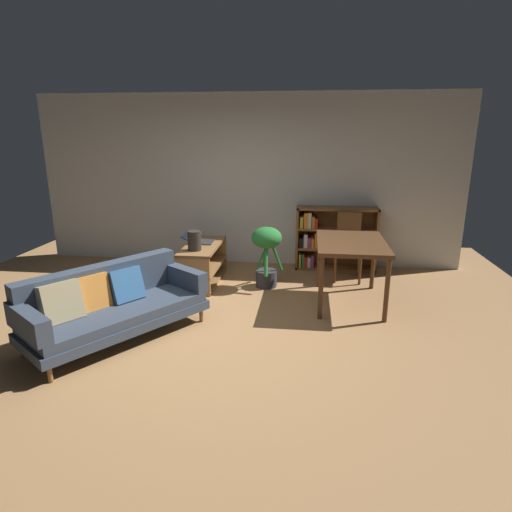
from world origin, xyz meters
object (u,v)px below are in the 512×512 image
media_console (203,264)px  dining_chair_near (348,243)px  desk_speaker (194,241)px  potted_floor_plant (267,250)px  fabric_couch (111,303)px  dining_table (351,248)px  open_laptop (200,240)px  bookshelf (330,238)px

media_console → dining_chair_near: bearing=11.9°
desk_speaker → potted_floor_plant: bearing=12.7°
media_console → fabric_couch: bearing=-106.4°
media_console → dining_table: 2.15m
open_laptop → potted_floor_plant: potted_floor_plant is taller
dining_table → dining_chair_near: dining_chair_near is taller
bookshelf → dining_table: bearing=-82.9°
media_console → dining_table: dining_table is taller
potted_floor_plant → dining_chair_near: (1.16, 0.52, 0.00)m
fabric_couch → open_laptop: (0.47, 1.97, 0.21)m
open_laptop → desk_speaker: size_ratio=1.68×
open_laptop → bookshelf: size_ratio=0.36×
fabric_couch → dining_chair_near: bearing=40.8°
media_console → dining_table: bearing=-15.1°
media_console → open_laptop: size_ratio=2.62×
dining_chair_near → bookshelf: (-0.24, 0.48, -0.05)m
bookshelf → potted_floor_plant: bearing=-132.5°
dining_table → dining_chair_near: size_ratio=1.25×
media_console → dining_chair_near: size_ratio=1.21×
open_laptop → desk_speaker: desk_speaker is taller
fabric_couch → potted_floor_plant: 2.29m
dining_chair_near → bookshelf: size_ratio=0.78×
fabric_couch → dining_table: dining_table is taller
fabric_couch → potted_floor_plant: size_ratio=2.29×
potted_floor_plant → open_laptop: bearing=167.4°
fabric_couch → dining_table: size_ratio=1.61×
fabric_couch → potted_floor_plant: bearing=49.9°
fabric_couch → desk_speaker: (0.51, 1.53, 0.31)m
fabric_couch → dining_table: 2.89m
open_laptop → dining_table: 2.22m
dining_table → dining_chair_near: bearing=86.6°
fabric_couch → open_laptop: 2.03m
potted_floor_plant → dining_table: size_ratio=0.70×
media_console → dining_chair_near: (2.09, 0.44, 0.27)m
open_laptop → bookshelf: bookshelf is taller
bookshelf → dining_chair_near: bearing=-63.1°
media_console → open_laptop: open_laptop is taller
desk_speaker → bookshelf: (1.88, 1.22, -0.20)m
desk_speaker → dining_chair_near: size_ratio=0.27×
open_laptop → desk_speaker: (0.04, -0.44, 0.11)m
potted_floor_plant → bookshelf: size_ratio=0.68×
open_laptop → bookshelf: (1.92, 0.77, -0.09)m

